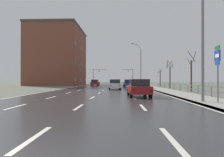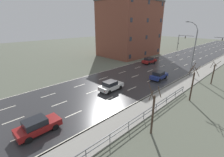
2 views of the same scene
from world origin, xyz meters
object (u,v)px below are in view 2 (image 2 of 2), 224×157
at_px(car_near_left, 149,60).
at_px(car_far_right, 111,86).
at_px(car_far_left, 38,126).
at_px(street_lamp_midground, 193,51).
at_px(car_near_right, 159,75).
at_px(brick_building, 129,29).
at_px(traffic_signal_left, 181,40).

height_order(car_near_left, car_far_right, same).
distance_m(car_near_left, car_far_left, 32.16).
relative_size(street_lamp_midground, car_far_left, 2.49).
bearing_deg(car_near_right, car_far_right, -106.99).
xyz_separation_m(car_far_right, brick_building, (-16.89, 24.32, 7.42)).
relative_size(traffic_signal_left, car_far_left, 1.39).
distance_m(street_lamp_midground, car_far_left, 28.74).
bearing_deg(car_far_right, brick_building, 122.59).
relative_size(car_near_left, car_far_right, 1.00).
distance_m(car_near_left, brick_building, 14.56).
xyz_separation_m(street_lamp_midground, traffic_signal_left, (-14.33, 28.37, -1.21)).
relative_size(car_near_left, car_far_left, 1.00).
xyz_separation_m(car_near_right, car_far_right, (-2.60, -9.97, 0.00)).
xyz_separation_m(car_near_right, car_far_left, (-0.22, -22.05, 0.00)).
height_order(traffic_signal_left, car_far_left, traffic_signal_left).
xyz_separation_m(car_near_left, brick_building, (-11.38, 5.22, 7.42)).
bearing_deg(car_far_left, car_near_right, 87.60).
bearing_deg(brick_building, car_near_right, -36.36).
distance_m(car_near_right, car_far_right, 10.30).
xyz_separation_m(car_near_left, car_near_right, (8.10, -9.13, 0.00)).
bearing_deg(brick_building, car_near_left, -24.62).
distance_m(traffic_signal_left, car_near_left, 25.76).
bearing_deg(car_far_left, street_lamp_midground, 81.17).
bearing_deg(car_far_left, car_near_left, 102.36).
relative_size(car_near_right, brick_building, 0.24).
height_order(street_lamp_midground, brick_building, brick_building).
xyz_separation_m(traffic_signal_left, car_far_right, (8.49, -44.51, -3.05)).
relative_size(street_lamp_midground, car_far_right, 2.48).
height_order(street_lamp_midground, car_far_right, street_lamp_midground).
xyz_separation_m(traffic_signal_left, car_far_left, (10.87, -56.58, -3.05)).
bearing_deg(traffic_signal_left, car_far_right, -79.20).
distance_m(street_lamp_midground, car_near_left, 12.48).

